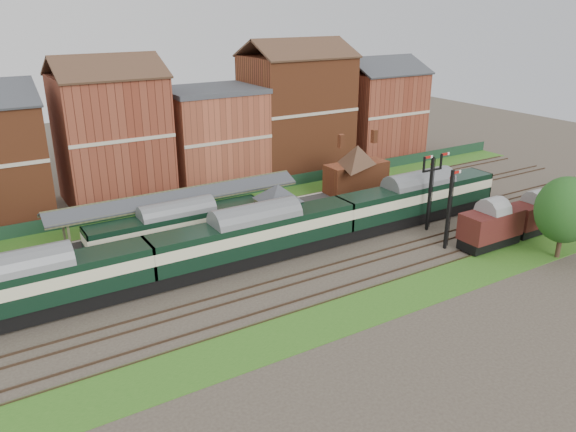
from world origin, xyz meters
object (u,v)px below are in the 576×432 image
dmu_train (256,235)px  platform_railcar (178,227)px  goods_van_a (491,226)px  signal_box (278,211)px  semaphore_bracket (431,188)px

dmu_train → platform_railcar: size_ratio=3.44×
goods_van_a → signal_box: bearing=144.1°
platform_railcar → signal_box: bearing=-19.2°
signal_box → semaphore_bracket: (15.04, -5.75, 1.44)m
platform_railcar → goods_van_a: platform_railcar is taller
semaphore_bracket → goods_van_a: bearing=-73.7°
signal_box → goods_van_a: size_ratio=0.93×
dmu_train → signal_box: bearing=37.1°
semaphore_bracket → dmu_train: size_ratio=0.14×
signal_box → platform_railcar: signal_box is taller
dmu_train → goods_van_a: bearing=-23.0°
semaphore_bracket → platform_railcar: 26.09m
signal_box → goods_van_a: (16.94, -12.25, -0.97)m
goods_van_a → semaphore_bracket: bearing=106.3°
semaphore_bracket → goods_van_a: semaphore_bracket is taller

